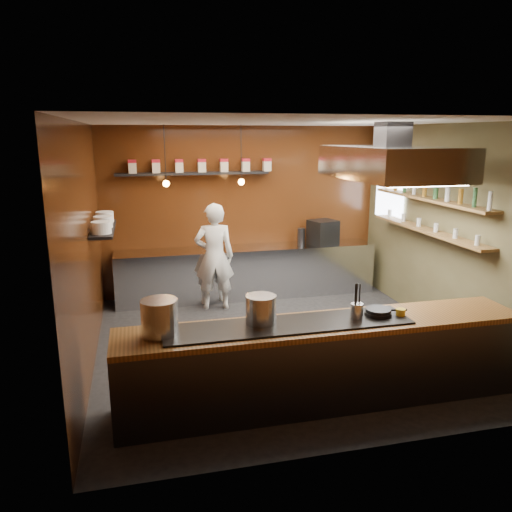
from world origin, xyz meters
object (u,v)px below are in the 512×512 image
object	(u,v)px
stockpot_large	(159,317)
chef	(214,257)
extractor_hood	(391,162)
espresso_machine	(323,232)
stockpot_small	(261,309)

from	to	relation	value
stockpot_large	chef	world-z (taller)	chef
extractor_hood	chef	distance (m)	3.28
extractor_hood	chef	world-z (taller)	extractor_hood
extractor_hood	espresso_machine	bearing A→B (deg)	88.06
extractor_hood	stockpot_small	xyz separation A→B (m)	(-1.98, -1.11, -1.42)
extractor_hood	stockpot_large	distance (m)	3.51
espresso_machine	extractor_hood	bearing A→B (deg)	-108.82
stockpot_small	extractor_hood	bearing A→B (deg)	29.38
chef	extractor_hood	bearing A→B (deg)	139.25
stockpot_large	stockpot_small	size ratio (longest dim) A/B	1.13
stockpot_large	stockpot_small	world-z (taller)	stockpot_large
stockpot_large	stockpot_small	xyz separation A→B (m)	(1.03, 0.05, -0.03)
extractor_hood	espresso_machine	size ratio (longest dim) A/B	4.49
stockpot_large	chef	size ratio (longest dim) A/B	0.20
extractor_hood	stockpot_small	distance (m)	2.67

